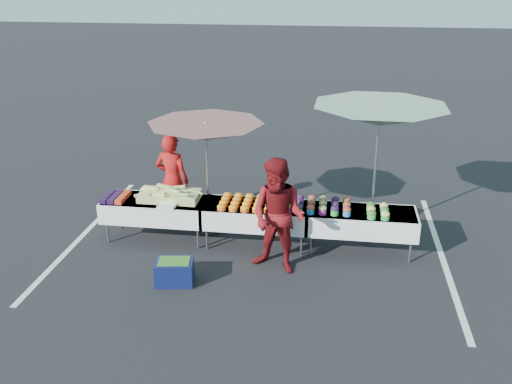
# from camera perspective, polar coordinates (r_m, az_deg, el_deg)

# --- Properties ---
(ground) EXTENTS (80.00, 80.00, 0.00)m
(ground) POSITION_cam_1_polar(r_m,az_deg,el_deg) (10.16, 0.00, -5.25)
(ground) COLOR black
(stripe_left) EXTENTS (0.10, 5.00, 0.00)m
(stripe_left) POSITION_cam_1_polar(r_m,az_deg,el_deg) (11.03, -16.72, -3.94)
(stripe_left) COLOR silver
(stripe_left) RESTS_ON ground
(stripe_right) EXTENTS (0.10, 5.00, 0.00)m
(stripe_right) POSITION_cam_1_polar(r_m,az_deg,el_deg) (10.25, 18.10, -6.14)
(stripe_right) COLOR silver
(stripe_right) RESTS_ON ground
(table_left) EXTENTS (1.86, 0.81, 0.75)m
(table_left) POSITION_cam_1_polar(r_m,az_deg,el_deg) (10.30, -9.96, -1.62)
(table_left) COLOR white
(table_left) RESTS_ON ground
(table_center) EXTENTS (1.86, 0.81, 0.75)m
(table_center) POSITION_cam_1_polar(r_m,az_deg,el_deg) (9.91, 0.00, -2.24)
(table_center) COLOR white
(table_center) RESTS_ON ground
(table_right) EXTENTS (1.86, 0.81, 0.75)m
(table_right) POSITION_cam_1_polar(r_m,az_deg,el_deg) (9.84, 10.45, -2.81)
(table_right) COLOR white
(table_right) RESTS_ON ground
(berry_punnets) EXTENTS (0.40, 0.54, 0.08)m
(berry_punnets) POSITION_cam_1_polar(r_m,az_deg,el_deg) (10.41, -13.86, -0.46)
(berry_punnets) COLOR black
(berry_punnets) RESTS_ON table_left
(corn_pile) EXTENTS (1.16, 0.57, 0.26)m
(corn_pile) POSITION_cam_1_polar(r_m,az_deg,el_deg) (10.17, -8.69, -0.29)
(corn_pile) COLOR #ACC665
(corn_pile) RESTS_ON table_left
(plastic_bags) EXTENTS (0.30, 0.25, 0.05)m
(plastic_bags) POSITION_cam_1_polar(r_m,az_deg,el_deg) (9.88, -8.90, -1.39)
(plastic_bags) COLOR white
(plastic_bags) RESTS_ON table_left
(carrot_bowls) EXTENTS (0.95, 0.69, 0.11)m
(carrot_bowls) POSITION_cam_1_polar(r_m,az_deg,el_deg) (9.83, -0.87, -1.06)
(carrot_bowls) COLOR #D75717
(carrot_bowls) RESTS_ON table_center
(potato_cups) EXTENTS (1.34, 0.58, 0.16)m
(potato_cups) POSITION_cam_1_polar(r_m,az_deg,el_deg) (9.73, 5.55, -1.22)
(potato_cups) COLOR #297CC2
(potato_cups) RESTS_ON table_right
(bean_baskets) EXTENTS (0.36, 0.50, 0.15)m
(bean_baskets) POSITION_cam_1_polar(r_m,az_deg,el_deg) (9.67, 12.10, -1.84)
(bean_baskets) COLOR green
(bean_baskets) RESTS_ON table_right
(vendor) EXTENTS (0.72, 0.54, 1.78)m
(vendor) POSITION_cam_1_polar(r_m,az_deg,el_deg) (10.71, -8.37, 1.18)
(vendor) COLOR #A11212
(vendor) RESTS_ON ground
(customer) EXTENTS (1.10, 0.98, 1.88)m
(customer) POSITION_cam_1_polar(r_m,az_deg,el_deg) (8.96, 2.24, -2.45)
(customer) COLOR maroon
(customer) RESTS_ON ground
(umbrella_left) EXTENTS (2.19, 2.19, 2.10)m
(umbrella_left) POSITION_cam_1_polar(r_m,az_deg,el_deg) (10.00, -5.03, 5.95)
(umbrella_left) COLOR black
(umbrella_left) RESTS_ON ground
(umbrella_right) EXTENTS (3.07, 3.07, 2.43)m
(umbrella_right) POSITION_cam_1_polar(r_m,az_deg,el_deg) (10.06, 12.24, 7.39)
(umbrella_right) COLOR black
(umbrella_right) RESTS_ON ground
(storage_bin) EXTENTS (0.64, 0.51, 0.38)m
(storage_bin) POSITION_cam_1_polar(r_m,az_deg,el_deg) (9.00, -8.15, -7.85)
(storage_bin) COLOR #0D1543
(storage_bin) RESTS_ON ground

